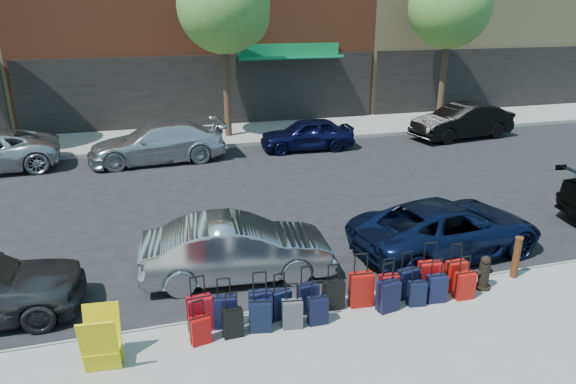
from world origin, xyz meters
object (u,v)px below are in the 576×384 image
object	(u,v)px
tree_center	(227,9)
display_rack	(101,341)
car_near_2	(447,228)
car_far_1	(157,142)
fire_hydrant	(484,273)
suitcase_front_5	(334,295)
car_far_2	(307,134)
tree_right	(453,9)
car_far_3	(462,121)
car_near_1	(237,249)
bollard	(516,257)

from	to	relation	value
tree_center	display_rack	world-z (taller)	tree_center
car_near_2	car_far_1	bearing A→B (deg)	25.02
fire_hydrant	car_near_2	distance (m)	1.89
suitcase_front_5	car_far_2	world-z (taller)	car_far_2
display_rack	car_far_1	bearing A→B (deg)	88.71
tree_right	car_near_2	distance (m)	15.48
fire_hydrant	car_far_2	distance (m)	11.69
fire_hydrant	tree_right	bearing A→B (deg)	60.07
car_far_2	tree_center	bearing A→B (deg)	-133.25
tree_center	car_far_2	distance (m)	6.08
tree_right	car_far_3	distance (m)	5.47
suitcase_front_5	car_far_3	bearing A→B (deg)	49.77
fire_hydrant	car_far_1	size ratio (longest dim) A/B	0.14
tree_center	car_near_2	world-z (taller)	tree_center
tree_center	tree_right	world-z (taller)	same
tree_center	car_near_1	bearing A→B (deg)	-99.64
car_near_1	display_rack	bearing A→B (deg)	138.69
suitcase_front_5	car_near_1	xyz separation A→B (m)	(-1.44, 1.95, 0.23)
car_far_3	bollard	bearing A→B (deg)	-36.61
tree_center	car_far_1	bearing A→B (deg)	-139.75
fire_hydrant	suitcase_front_5	bearing A→B (deg)	176.62
suitcase_front_5	car_near_1	bearing A→B (deg)	128.30
car_near_1	fire_hydrant	bearing A→B (deg)	-109.99
tree_right	car_far_1	size ratio (longest dim) A/B	1.45
car_near_1	car_far_2	distance (m)	10.68
suitcase_front_5	fire_hydrant	world-z (taller)	suitcase_front_5
suitcase_front_5	car_far_1	bearing A→B (deg)	104.85
car_near_2	car_far_2	xyz separation A→B (m)	(-0.21, 9.83, 0.01)
fire_hydrant	car_near_1	bearing A→B (deg)	154.60
car_near_1	suitcase_front_5	bearing A→B (deg)	-139.02
bollard	car_near_1	distance (m)	5.79
fire_hydrant	display_rack	xyz separation A→B (m)	(-7.18, -0.44, 0.16)
tree_right	fire_hydrant	xyz separation A→B (m)	(-8.02, -14.41, -4.94)
tree_right	fire_hydrant	world-z (taller)	tree_right
tree_center	car_near_1	distance (m)	13.37
car_far_1	car_far_2	distance (m)	5.89
fire_hydrant	car_far_1	distance (m)	12.98
display_rack	car_far_3	xyz separation A→B (m)	(14.45, 12.08, 0.12)
tree_center	suitcase_front_5	size ratio (longest dim) A/B	8.09
car_near_1	car_far_2	xyz separation A→B (m)	(4.69, 9.60, -0.02)
fire_hydrant	car_near_2	size ratio (longest dim) A/B	0.15
tree_right	tree_center	bearing A→B (deg)	180.00
display_rack	car_far_2	bearing A→B (deg)	64.31
car_near_2	car_far_1	xyz separation A→B (m)	(-6.10, 9.77, 0.09)
car_far_1	car_far_3	distance (m)	13.05
car_near_1	car_near_2	world-z (taller)	car_near_1
tree_right	car_far_3	world-z (taller)	tree_right
car_far_1	suitcase_front_5	bearing A→B (deg)	9.67
car_far_2	car_far_3	world-z (taller)	car_far_3
tree_center	car_far_2	size ratio (longest dim) A/B	1.92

